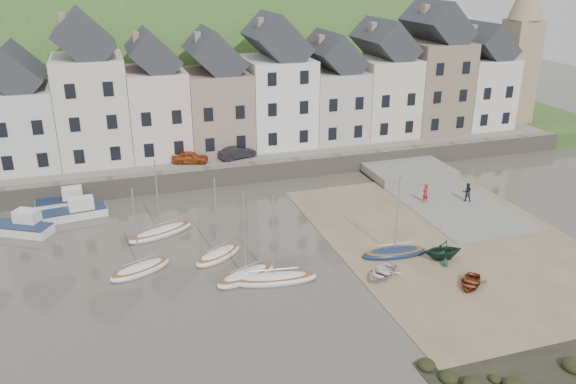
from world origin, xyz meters
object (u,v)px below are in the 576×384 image
object	(u,v)px
sailboat_0	(161,232)
car_right	(237,153)
person_dark	(467,192)
car_left	(190,157)
rowboat_green	(443,250)
rowboat_red	(470,283)
rowboat_white	(382,273)
person_red	(425,193)

from	to	relation	value
sailboat_0	car_right	bearing A→B (deg)	53.14
person_dark	car_left	world-z (taller)	car_left
rowboat_green	rowboat_red	world-z (taller)	rowboat_green
rowboat_white	person_red	xyz separation A→B (m)	(9.32, 10.39, 0.62)
sailboat_0	rowboat_white	bearing A→B (deg)	-39.74
car_left	car_right	xyz separation A→B (m)	(4.65, 0.00, 0.02)
rowboat_white	car_left	bearing A→B (deg)	167.84
person_red	person_dark	distance (m)	3.74
person_red	sailboat_0	bearing A→B (deg)	-20.14
car_right	person_dark	bearing A→B (deg)	-141.02
rowboat_white	rowboat_green	bearing A→B (deg)	66.14
sailboat_0	rowboat_white	xyz separation A→B (m)	(13.27, -11.04, 0.09)
person_red	person_dark	bearing A→B (deg)	149.03
rowboat_white	car_right	world-z (taller)	car_right
rowboat_red	person_red	world-z (taller)	person_red
rowboat_red	car_left	xyz separation A→B (m)	(-13.91, 25.81, 1.86)
rowboat_red	person_dark	xyz separation A→B (m)	(8.08, 12.48, 0.62)
sailboat_0	rowboat_white	distance (m)	17.26
sailboat_0	car_left	bearing A→B (deg)	70.30
rowboat_red	rowboat_green	bearing A→B (deg)	130.03
rowboat_green	person_dark	size ratio (longest dim) A/B	1.66
person_dark	car_right	size ratio (longest dim) A/B	0.45
rowboat_green	rowboat_white	bearing A→B (deg)	-73.44
rowboat_red	person_red	distance (m)	14.02
car_left	person_red	bearing A→B (deg)	-106.28
person_dark	car_left	bearing A→B (deg)	-6.85
sailboat_0	person_red	xyz separation A→B (m)	(22.59, -0.64, 0.72)
sailboat_0	rowboat_green	distance (m)	21.06
rowboat_white	rowboat_red	world-z (taller)	rowboat_white
sailboat_0	car_left	xyz separation A→B (m)	(4.25, 11.88, 1.93)
rowboat_white	car_left	size ratio (longest dim) A/B	0.82
rowboat_white	rowboat_red	bearing A→B (deg)	25.72
person_dark	sailboat_0	bearing A→B (deg)	21.20
sailboat_0	person_dark	distance (m)	26.29
rowboat_green	person_dark	bearing A→B (deg)	144.88
rowboat_white	rowboat_green	distance (m)	5.26
person_dark	car_right	world-z (taller)	car_right
sailboat_0	car_left	distance (m)	12.76
rowboat_white	sailboat_0	bearing A→B (deg)	-163.39
rowboat_green	person_dark	distance (m)	11.68
sailboat_0	car_right	distance (m)	14.97
rowboat_white	person_dark	distance (m)	16.14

